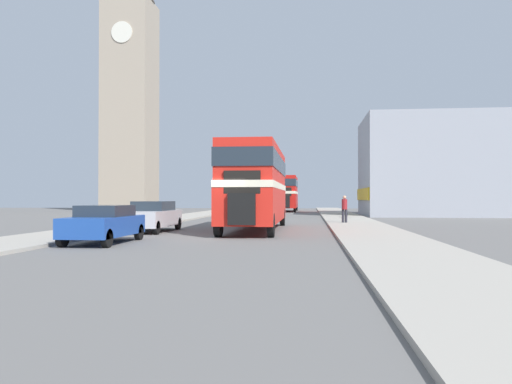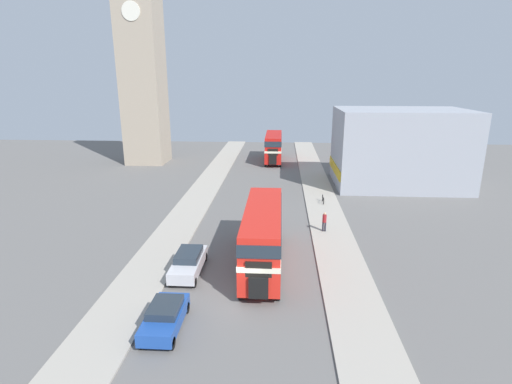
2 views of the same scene
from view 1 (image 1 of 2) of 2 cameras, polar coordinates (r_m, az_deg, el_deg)
ground_plane at (r=21.37m, az=-4.37°, el=-5.19°), size 120.00×120.00×0.00m
sidewalk_right at (r=21.21m, az=13.94°, el=-5.04°), size 3.50×120.00×0.12m
sidewalk_left at (r=23.54m, az=-20.81°, el=-4.58°), size 3.50×120.00×0.12m
double_decker_bus at (r=25.87m, az=-0.00°, el=1.14°), size 2.57×11.16×4.20m
bus_distant at (r=62.11m, az=3.55°, el=0.13°), size 2.49×10.28×4.31m
car_parked_near at (r=19.36m, az=-16.96°, el=-3.44°), size 1.77×4.07×1.41m
car_parked_mid at (r=25.36m, az=-11.71°, el=-2.69°), size 1.77×4.69×1.51m
pedestrian_walking at (r=32.17m, az=10.08°, el=-1.73°), size 0.35×0.35×1.71m
bicycle_on_pavement at (r=40.40m, az=10.29°, el=-2.37°), size 0.05×1.76×0.78m
church_tower at (r=66.30m, az=-14.17°, el=13.97°), size 6.01×6.01×36.14m
shop_building_block at (r=50.32m, az=20.81°, el=2.71°), size 15.32×10.38×9.25m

